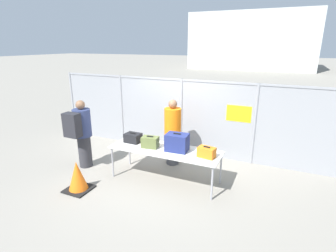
# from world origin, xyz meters

# --- Properties ---
(ground_plane) EXTENTS (120.00, 120.00, 0.00)m
(ground_plane) POSITION_xyz_m (0.00, 0.00, 0.00)
(ground_plane) COLOR gray
(fence_section) EXTENTS (7.69, 0.07, 2.01)m
(fence_section) POSITION_xyz_m (0.01, 1.51, 1.06)
(fence_section) COLOR gray
(fence_section) RESTS_ON ground_plane
(inspection_table) EXTENTS (2.39, 0.81, 0.73)m
(inspection_table) POSITION_xyz_m (0.30, -0.16, 0.69)
(inspection_table) COLOR silver
(inspection_table) RESTS_ON ground_plane
(suitcase_black) EXTENTS (0.36, 0.28, 0.23)m
(suitcase_black) POSITION_xyz_m (-0.55, -0.08, 0.83)
(suitcase_black) COLOR black
(suitcase_black) RESTS_ON inspection_table
(suitcase_olive) EXTENTS (0.38, 0.28, 0.26)m
(suitcase_olive) POSITION_xyz_m (-0.05, -0.20, 0.85)
(suitcase_olive) COLOR #566033
(suitcase_olive) RESTS_ON inspection_table
(suitcase_navy) EXTENTS (0.47, 0.35, 0.39)m
(suitcase_navy) POSITION_xyz_m (0.55, -0.13, 0.91)
(suitcase_navy) COLOR navy
(suitcase_navy) RESTS_ON inspection_table
(suitcase_orange) EXTENTS (0.36, 0.26, 0.23)m
(suitcase_orange) POSITION_xyz_m (1.21, -0.20, 0.83)
(suitcase_orange) COLOR orange
(suitcase_orange) RESTS_ON inspection_table
(traveler_hooded) EXTENTS (0.41, 0.63, 1.65)m
(traveler_hooded) POSITION_xyz_m (-1.78, -0.39, 0.91)
(traveler_hooded) COLOR #2D2D33
(traveler_hooded) RESTS_ON ground_plane
(security_worker_near) EXTENTS (0.40, 0.40, 1.63)m
(security_worker_near) POSITION_xyz_m (0.11, 0.68, 0.84)
(security_worker_near) COLOR #4C4C51
(security_worker_near) RESTS_ON ground_plane
(utility_trailer) EXTENTS (4.20, 2.34, 0.75)m
(utility_trailer) POSITION_xyz_m (1.32, 3.77, 0.44)
(utility_trailer) COLOR #B2B2B7
(utility_trailer) RESTS_ON ground_plane
(distant_hangar) EXTENTS (13.77, 8.77, 6.28)m
(distant_hangar) POSITION_xyz_m (-1.78, 29.80, 3.14)
(distant_hangar) COLOR #B2B7B2
(distant_hangar) RESTS_ON ground_plane
(traffic_cone) EXTENTS (0.50, 0.50, 0.63)m
(traffic_cone) POSITION_xyz_m (-1.16, -1.27, 0.29)
(traffic_cone) COLOR black
(traffic_cone) RESTS_ON ground_plane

